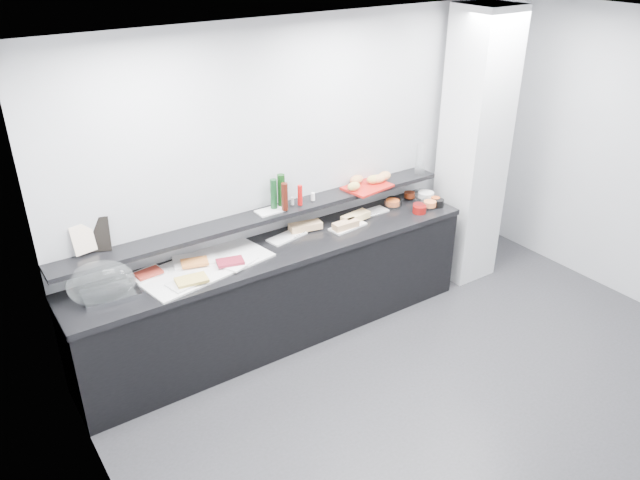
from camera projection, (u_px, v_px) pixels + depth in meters
ground at (476, 414)px, 4.74m from camera, size 5.00×5.00×0.00m
back_wall at (327, 170)px, 5.60m from camera, size 5.00×0.02×2.70m
ceiling at (530, 48)px, 3.51m from camera, size 5.00×5.00×0.00m
column at (474, 150)px, 6.09m from camera, size 0.50×0.50×2.70m
buffet_cabinet at (280, 295)px, 5.45m from camera, size 3.60×0.60×0.85m
counter_top at (279, 250)px, 5.25m from camera, size 3.62×0.62×0.05m
wall_shelf at (267, 215)px, 5.26m from camera, size 3.60×0.25×0.04m
cloche_base at (111, 294)px, 4.53m from camera, size 0.42×0.30×0.04m
cloche_dome at (101, 283)px, 4.47m from camera, size 0.55×0.43×0.34m
linen_runner at (205, 266)px, 4.93m from camera, size 1.12×0.67×0.01m
platter_meat_a at (147, 274)px, 4.79m from camera, size 0.29×0.23×0.01m
food_meat_a at (148, 273)px, 4.76m from camera, size 0.21×0.15×0.02m
platter_salmon at (194, 260)px, 4.99m from camera, size 0.38×0.31×0.01m
food_salmon at (195, 262)px, 4.91m from camera, size 0.24×0.19×0.02m
platter_cheese at (186, 283)px, 4.68m from camera, size 0.30×0.23×0.01m
food_cheese at (192, 280)px, 4.67m from camera, size 0.25×0.18×0.02m
platter_meat_b at (239, 262)px, 4.96m from camera, size 0.33×0.28×0.01m
food_meat_b at (230, 262)px, 4.92m from camera, size 0.24×0.18×0.02m
sandwich_plate_left at (287, 237)px, 5.39m from camera, size 0.38×0.22×0.01m
sandwich_food_left at (305, 226)px, 5.49m from camera, size 0.31×0.16×0.06m
tongs_left at (300, 234)px, 5.40m from camera, size 0.16×0.05×0.01m
sandwich_plate_mid at (348, 227)px, 5.57m from camera, size 0.36×0.19×0.01m
sandwich_food_mid at (346, 225)px, 5.51m from camera, size 0.24×0.09×0.06m
tongs_mid at (345, 227)px, 5.53m from camera, size 0.15×0.06×0.01m
sandwich_plate_right at (371, 212)px, 5.84m from camera, size 0.34×0.15×0.01m
sandwich_food_right at (356, 217)px, 5.66m from camera, size 0.30×0.15×0.06m
tongs_right at (372, 215)px, 5.75m from camera, size 0.16×0.02×0.01m
bowl_glass_fruit at (393, 203)px, 5.95m from camera, size 0.19×0.19×0.07m
fill_glass_fruit at (393, 203)px, 5.94m from camera, size 0.14×0.14×0.05m
bowl_black_jam at (394, 202)px, 5.99m from camera, size 0.16×0.16×0.07m
fill_black_jam at (409, 195)px, 6.11m from camera, size 0.11×0.11×0.05m
bowl_glass_cream at (423, 195)px, 6.13m from camera, size 0.22×0.22×0.07m
fill_glass_cream at (426, 195)px, 6.12m from camera, size 0.20×0.20×0.05m
bowl_red_jam at (419, 209)px, 5.83m from camera, size 0.15×0.15×0.07m
fill_red_jam at (418, 206)px, 5.87m from camera, size 0.11×0.11×0.05m
bowl_glass_salmon at (428, 204)px, 5.94m from camera, size 0.15×0.15×0.07m
fill_glass_salmon at (430, 204)px, 5.92m from camera, size 0.15×0.15×0.05m
bowl_black_fruit at (438, 203)px, 5.97m from camera, size 0.12×0.12×0.07m
fill_black_fruit at (435, 200)px, 6.00m from camera, size 0.11×0.11×0.05m
framed_print at (95, 235)px, 4.59m from camera, size 0.22×0.15×0.26m
print_art at (83, 239)px, 4.53m from camera, size 0.17×0.08×0.22m
condiment_tray at (270, 211)px, 5.27m from camera, size 0.24×0.15×0.01m
bottle_green_a at (274, 194)px, 5.25m from camera, size 0.08×0.08×0.26m
bottle_brown at (285, 197)px, 5.22m from camera, size 0.07×0.07×0.24m
bottle_green_b at (281, 190)px, 5.30m from camera, size 0.07×0.07×0.28m
bottle_hot at (300, 195)px, 5.32m from camera, size 0.05×0.05×0.18m
shaker_salt at (292, 201)px, 5.35m from camera, size 0.04×0.04×0.07m
shaker_pepper at (313, 197)px, 5.44m from camera, size 0.05×0.05×0.07m
bread_tray at (367, 187)px, 5.73m from camera, size 0.47×0.36×0.02m
bread_roll_nw at (357, 179)px, 5.76m from camera, size 0.16×0.11×0.08m
bread_roll_n at (357, 180)px, 5.75m from camera, size 0.16×0.13×0.08m
bread_roll_sw at (354, 186)px, 5.61m from camera, size 0.13×0.10×0.08m
bread_roll_s at (378, 179)px, 5.77m from camera, size 0.16×0.13×0.08m
bread_roll_se at (384, 176)px, 5.84m from camera, size 0.18×0.14×0.08m
bread_roll_mide at (373, 179)px, 5.76m from camera, size 0.15×0.11×0.08m
carafe at (420, 159)px, 5.99m from camera, size 0.12×0.12×0.30m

